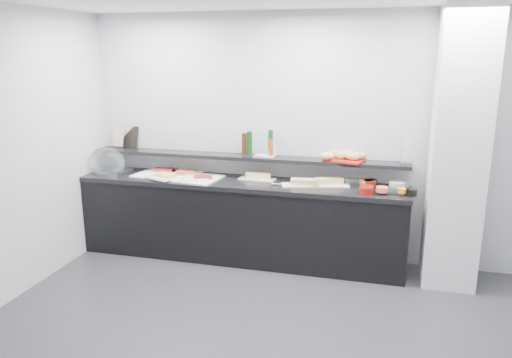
% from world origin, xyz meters
% --- Properties ---
extents(ground, '(5.00, 5.00, 0.00)m').
position_xyz_m(ground, '(0.00, 0.00, 0.00)').
color(ground, '#2D2D30').
rests_on(ground, ground).
extents(back_wall, '(5.00, 0.02, 2.70)m').
position_xyz_m(back_wall, '(0.00, 2.00, 1.35)').
color(back_wall, '#AEB0B6').
rests_on(back_wall, ground).
extents(column, '(0.50, 0.50, 2.70)m').
position_xyz_m(column, '(1.50, 1.65, 1.35)').
color(column, silver).
rests_on(column, ground).
extents(buffet_cabinet, '(3.60, 0.60, 0.85)m').
position_xyz_m(buffet_cabinet, '(-0.70, 1.70, 0.42)').
color(buffet_cabinet, black).
rests_on(buffet_cabinet, ground).
extents(counter_top, '(3.62, 0.62, 0.05)m').
position_xyz_m(counter_top, '(-0.70, 1.70, 0.88)').
color(counter_top, black).
rests_on(counter_top, buffet_cabinet).
extents(wall_shelf, '(3.60, 0.25, 0.04)m').
position_xyz_m(wall_shelf, '(-0.70, 1.88, 1.13)').
color(wall_shelf, black).
rests_on(wall_shelf, back_wall).
extents(cloche_base, '(0.47, 0.38, 0.04)m').
position_xyz_m(cloche_base, '(-2.27, 1.72, 0.92)').
color(cloche_base, '#ABAEB2').
rests_on(cloche_base, counter_top).
extents(cloche_dome, '(0.46, 0.32, 0.34)m').
position_xyz_m(cloche_dome, '(-2.30, 1.67, 1.03)').
color(cloche_dome, white).
rests_on(cloche_dome, cloche_base).
extents(linen_runner, '(1.04, 0.61, 0.01)m').
position_xyz_m(linen_runner, '(-1.43, 1.69, 0.91)').
color(linen_runner, white).
rests_on(linen_runner, counter_top).
extents(platter_meat_a, '(0.36, 0.29, 0.01)m').
position_xyz_m(platter_meat_a, '(-1.65, 1.82, 0.92)').
color(platter_meat_a, white).
rests_on(platter_meat_a, linen_runner).
extents(food_meat_a, '(0.24, 0.17, 0.02)m').
position_xyz_m(food_meat_a, '(-1.66, 1.83, 0.94)').
color(food_meat_a, maroon).
rests_on(food_meat_a, platter_meat_a).
extents(platter_salmon, '(0.38, 0.31, 0.01)m').
position_xyz_m(platter_salmon, '(-1.40, 1.86, 0.92)').
color(platter_salmon, white).
rests_on(platter_salmon, linen_runner).
extents(food_salmon, '(0.23, 0.15, 0.02)m').
position_xyz_m(food_salmon, '(-1.37, 1.79, 0.94)').
color(food_salmon, '#C74828').
rests_on(food_salmon, platter_salmon).
extents(platter_cheese, '(0.38, 0.32, 0.01)m').
position_xyz_m(platter_cheese, '(-1.56, 1.54, 0.92)').
color(platter_cheese, silver).
rests_on(platter_cheese, linen_runner).
extents(food_cheese, '(0.27, 0.23, 0.02)m').
position_xyz_m(food_cheese, '(-1.53, 1.59, 0.94)').
color(food_cheese, '#DCB355').
rests_on(food_cheese, platter_cheese).
extents(platter_meat_b, '(0.35, 0.27, 0.01)m').
position_xyz_m(platter_meat_b, '(-1.18, 1.58, 0.92)').
color(platter_meat_b, white).
rests_on(platter_meat_b, linen_runner).
extents(food_meat_b, '(0.23, 0.19, 0.02)m').
position_xyz_m(food_meat_b, '(-1.11, 1.64, 0.94)').
color(food_meat_b, maroon).
rests_on(food_meat_b, platter_meat_b).
extents(sandwich_plate_left, '(0.41, 0.20, 0.01)m').
position_xyz_m(sandwich_plate_left, '(-0.53, 1.80, 0.91)').
color(sandwich_plate_left, silver).
rests_on(sandwich_plate_left, counter_top).
extents(sandwich_food_left, '(0.29, 0.16, 0.06)m').
position_xyz_m(sandwich_food_left, '(-0.52, 1.83, 0.94)').
color(sandwich_food_left, '#E9C07A').
rests_on(sandwich_food_left, sandwich_plate_left).
extents(tongs_left, '(0.16, 0.03, 0.01)m').
position_xyz_m(tongs_left, '(-0.59, 1.74, 0.92)').
color(tongs_left, '#A9ADB0').
rests_on(tongs_left, sandwich_plate_left).
extents(sandwich_plate_mid, '(0.41, 0.26, 0.01)m').
position_xyz_m(sandwich_plate_mid, '(-0.03, 1.67, 0.91)').
color(sandwich_plate_mid, white).
rests_on(sandwich_plate_mid, counter_top).
extents(sandwich_food_mid, '(0.29, 0.14, 0.06)m').
position_xyz_m(sandwich_food_mid, '(0.01, 1.67, 0.94)').
color(sandwich_food_mid, tan).
rests_on(sandwich_food_mid, sandwich_plate_mid).
extents(tongs_mid, '(0.16, 0.03, 0.01)m').
position_xyz_m(tongs_mid, '(-0.23, 1.62, 0.92)').
color(tongs_mid, '#B8BAC0').
rests_on(tongs_mid, sandwich_plate_mid).
extents(sandwich_plate_right, '(0.36, 0.21, 0.01)m').
position_xyz_m(sandwich_plate_right, '(0.31, 1.74, 0.91)').
color(sandwich_plate_right, white).
rests_on(sandwich_plate_right, counter_top).
extents(sandwich_food_right, '(0.31, 0.22, 0.06)m').
position_xyz_m(sandwich_food_right, '(0.27, 1.78, 0.94)').
color(sandwich_food_right, tan).
rests_on(sandwich_food_right, sandwich_plate_right).
extents(tongs_right, '(0.13, 0.10, 0.01)m').
position_xyz_m(tongs_right, '(0.21, 1.74, 0.92)').
color(tongs_right, silver).
rests_on(tongs_right, sandwich_plate_right).
extents(bowl_glass_fruit, '(0.22, 0.22, 0.07)m').
position_xyz_m(bowl_glass_fruit, '(0.53, 1.81, 0.94)').
color(bowl_glass_fruit, white).
rests_on(bowl_glass_fruit, counter_top).
extents(fill_glass_fruit, '(0.19, 0.19, 0.05)m').
position_xyz_m(fill_glass_fruit, '(0.65, 1.82, 0.95)').
color(fill_glass_fruit, orange).
rests_on(fill_glass_fruit, bowl_glass_fruit).
extents(bowl_black_jam, '(0.17, 0.17, 0.07)m').
position_xyz_m(bowl_black_jam, '(0.69, 1.85, 0.94)').
color(bowl_black_jam, black).
rests_on(bowl_black_jam, counter_top).
extents(fill_black_jam, '(0.17, 0.17, 0.05)m').
position_xyz_m(fill_black_jam, '(0.69, 1.80, 0.95)').
color(fill_black_jam, '#61160D').
rests_on(fill_black_jam, bowl_black_jam).
extents(bowl_glass_cream, '(0.25, 0.25, 0.07)m').
position_xyz_m(bowl_glass_cream, '(0.99, 1.77, 0.94)').
color(bowl_glass_cream, white).
rests_on(bowl_glass_cream, counter_top).
extents(fill_glass_cream, '(0.20, 0.20, 0.05)m').
position_xyz_m(fill_glass_cream, '(0.96, 1.82, 0.95)').
color(fill_glass_cream, white).
rests_on(fill_glass_cream, bowl_glass_cream).
extents(bowl_red_jam, '(0.15, 0.15, 0.07)m').
position_xyz_m(bowl_red_jam, '(0.66, 1.54, 0.94)').
color(bowl_red_jam, maroon).
rests_on(bowl_red_jam, counter_top).
extents(fill_red_jam, '(0.14, 0.14, 0.05)m').
position_xyz_m(fill_red_jam, '(0.68, 1.58, 0.95)').
color(fill_red_jam, '#5F110D').
rests_on(fill_red_jam, bowl_red_jam).
extents(bowl_glass_salmon, '(0.15, 0.15, 0.07)m').
position_xyz_m(bowl_glass_salmon, '(0.94, 1.59, 0.94)').
color(bowl_glass_salmon, silver).
rests_on(bowl_glass_salmon, counter_top).
extents(fill_glass_salmon, '(0.12, 0.12, 0.05)m').
position_xyz_m(fill_glass_salmon, '(0.82, 1.56, 0.95)').
color(fill_glass_salmon, '#FA5E3D').
rests_on(fill_glass_salmon, bowl_glass_salmon).
extents(bowl_black_fruit, '(0.15, 0.15, 0.07)m').
position_xyz_m(bowl_black_fruit, '(1.10, 1.58, 0.94)').
color(bowl_black_fruit, black).
rests_on(bowl_black_fruit, counter_top).
extents(fill_black_fruit, '(0.11, 0.11, 0.05)m').
position_xyz_m(fill_black_fruit, '(1.00, 1.57, 0.95)').
color(fill_black_fruit, orange).
rests_on(fill_black_fruit, bowl_black_fruit).
extents(framed_print, '(0.21, 0.11, 0.26)m').
position_xyz_m(framed_print, '(-2.15, 1.99, 1.28)').
color(framed_print, black).
rests_on(framed_print, wall_shelf).
extents(print_art, '(0.17, 0.08, 0.22)m').
position_xyz_m(print_art, '(-2.29, 1.94, 1.28)').
color(print_art, tan).
rests_on(print_art, framed_print).
extents(condiment_tray, '(0.23, 0.16, 0.01)m').
position_xyz_m(condiment_tray, '(-0.47, 1.91, 1.16)').
color(condiment_tray, white).
rests_on(condiment_tray, wall_shelf).
extents(bottle_green_a, '(0.07, 0.07, 0.26)m').
position_xyz_m(bottle_green_a, '(-0.64, 1.88, 1.29)').
color(bottle_green_a, '#0E360F').
rests_on(bottle_green_a, condiment_tray).
extents(bottle_brown, '(0.07, 0.07, 0.24)m').
position_xyz_m(bottle_brown, '(-0.70, 1.88, 1.28)').
color(bottle_brown, '#361E09').
rests_on(bottle_brown, condiment_tray).
extents(bottle_green_b, '(0.06, 0.06, 0.28)m').
position_xyz_m(bottle_green_b, '(-0.41, 1.92, 1.30)').
color(bottle_green_b, '#103D1B').
rests_on(bottle_green_b, condiment_tray).
extents(bottle_hot, '(0.04, 0.04, 0.18)m').
position_xyz_m(bottle_hot, '(-0.39, 1.87, 1.25)').
color(bottle_hot, '#BE3D0D').
rests_on(bottle_hot, condiment_tray).
extents(shaker_salt, '(0.04, 0.04, 0.07)m').
position_xyz_m(shaker_salt, '(-0.41, 1.91, 1.20)').
color(shaker_salt, silver).
rests_on(shaker_salt, condiment_tray).
extents(shaker_pepper, '(0.05, 0.05, 0.07)m').
position_xyz_m(shaker_pepper, '(-0.36, 1.91, 1.20)').
color(shaker_pepper, white).
rests_on(shaker_pepper, condiment_tray).
extents(bread_tray, '(0.45, 0.36, 0.02)m').
position_xyz_m(bread_tray, '(0.41, 1.87, 1.16)').
color(bread_tray, '#A51C11').
rests_on(bread_tray, wall_shelf).
extents(bread_roll_nw, '(0.16, 0.12, 0.08)m').
position_xyz_m(bread_roll_nw, '(0.29, 1.95, 1.21)').
color(bread_roll_nw, '#C18649').
rests_on(bread_roll_nw, bread_tray).
extents(bread_roll_n, '(0.18, 0.14, 0.08)m').
position_xyz_m(bread_roll_n, '(0.43, 1.94, 1.21)').
color(bread_roll_n, tan).
rests_on(bread_roll_n, bread_tray).
extents(bread_roll_ne, '(0.15, 0.11, 0.08)m').
position_xyz_m(bread_roll_ne, '(0.47, 1.97, 1.21)').
color(bread_roll_ne, '#C4794B').
rests_on(bread_roll_ne, bread_tray).
extents(bread_roll_sw, '(0.17, 0.13, 0.08)m').
position_xyz_m(bread_roll_sw, '(0.23, 1.79, 1.21)').
color(bread_roll_sw, tan).
rests_on(bread_roll_sw, bread_tray).
extents(bread_roll_s, '(0.14, 0.09, 0.08)m').
position_xyz_m(bread_roll_s, '(0.51, 1.84, 1.21)').
color(bread_roll_s, tan).
rests_on(bread_roll_s, bread_tray).
extents(bread_roll_se, '(0.14, 0.10, 0.08)m').
position_xyz_m(bread_roll_se, '(0.47, 1.86, 1.21)').
color(bread_roll_se, '#C6884B').
rests_on(bread_roll_se, bread_tray).
extents(bread_roll_midw, '(0.13, 0.09, 0.08)m').
position_xyz_m(bread_roll_midw, '(0.37, 1.86, 1.21)').
color(bread_roll_midw, tan).
rests_on(bread_roll_midw, bread_tray).
extents(bread_roll_mide, '(0.15, 0.11, 0.08)m').
position_xyz_m(bread_roll_mide, '(0.57, 1.91, 1.21)').
color(bread_roll_mide, tan).
rests_on(bread_roll_mide, bread_tray).
extents(carafe, '(0.14, 0.14, 0.30)m').
position_xyz_m(carafe, '(1.03, 1.84, 1.30)').
color(carafe, white).
rests_on(carafe, wall_shelf).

